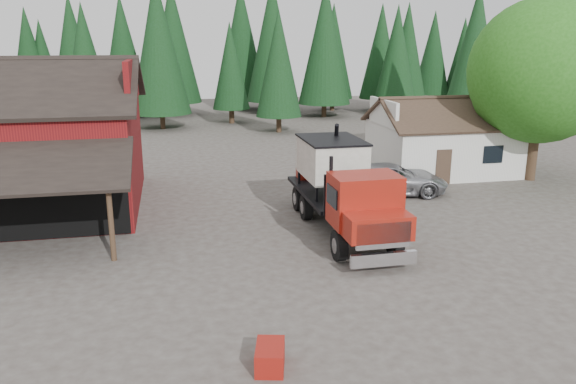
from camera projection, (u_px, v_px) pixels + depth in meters
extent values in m
plane|color=#423A34|center=(273.00, 270.00, 19.87)|extent=(120.00, 120.00, 0.00)
cube|color=maroon|center=(6.00, 158.00, 26.48)|extent=(12.00, 10.00, 5.00)
cube|color=black|center=(10.00, 79.00, 27.92)|extent=(12.80, 5.53, 2.35)
cube|color=maroon|center=(132.00, 80.00, 26.74)|extent=(0.25, 7.00, 2.00)
cylinder|color=#382619|center=(111.00, 224.00, 20.38)|extent=(0.20, 0.20, 2.80)
cube|color=silver|center=(444.00, 147.00, 34.32)|extent=(8.00, 6.00, 3.00)
cube|color=#38281E|center=(459.00, 114.00, 32.31)|extent=(8.60, 3.42, 1.80)
cube|color=#38281E|center=(435.00, 108.00, 35.14)|extent=(8.60, 3.42, 1.80)
cube|color=silver|center=(384.00, 112.00, 32.94)|extent=(0.20, 4.20, 1.50)
cube|color=silver|center=(506.00, 109.00, 34.52)|extent=(0.20, 4.20, 1.50)
cube|color=#38281E|center=(443.00, 167.00, 31.30)|extent=(0.90, 0.06, 2.00)
cube|color=black|center=(493.00, 154.00, 31.74)|extent=(1.20, 0.06, 1.00)
cylinder|color=#382619|center=(532.00, 153.00, 32.25)|extent=(0.60, 0.60, 3.20)
sphere|color=#215D15|center=(542.00, 71.00, 31.04)|extent=(8.00, 8.00, 8.00)
sphere|color=#215D15|center=(512.00, 92.00, 31.88)|extent=(4.40, 4.40, 4.40)
sphere|color=#215D15|center=(565.00, 88.00, 30.72)|extent=(4.80, 4.80, 4.80)
cylinder|color=#382619|center=(279.00, 123.00, 49.17)|extent=(0.44, 0.44, 1.60)
cone|color=black|center=(279.00, 63.00, 47.83)|extent=(3.96, 3.96, 9.00)
cylinder|color=#382619|center=(469.00, 124.00, 48.56)|extent=(0.44, 0.44, 1.60)
cone|color=black|center=(475.00, 52.00, 46.95)|extent=(4.84, 4.84, 11.00)
cylinder|color=#382619|center=(163.00, 120.00, 50.97)|extent=(0.44, 0.44, 1.60)
cone|color=black|center=(158.00, 45.00, 49.23)|extent=(5.28, 5.28, 12.00)
cylinder|color=black|center=(339.00, 245.00, 20.62)|extent=(0.38, 1.15, 1.14)
cylinder|color=black|center=(395.00, 241.00, 21.08)|extent=(0.38, 1.15, 1.14)
cylinder|color=black|center=(306.00, 207.00, 25.32)|extent=(0.38, 1.15, 1.14)
cylinder|color=black|center=(352.00, 204.00, 25.77)|extent=(0.38, 1.15, 1.14)
cylinder|color=black|center=(298.00, 199.00, 26.69)|extent=(0.38, 1.15, 1.14)
cylinder|color=black|center=(342.00, 196.00, 27.14)|extent=(0.38, 1.15, 1.14)
cube|color=black|center=(340.00, 207.00, 23.87)|extent=(1.24, 8.94, 0.42)
cube|color=silver|center=(384.00, 259.00, 19.33)|extent=(2.39, 0.21, 0.47)
cube|color=silver|center=(383.00, 236.00, 19.21)|extent=(1.97, 0.12, 0.93)
cube|color=maroon|center=(377.00, 226.00, 19.76)|extent=(2.35, 1.37, 0.88)
cube|color=maroon|center=(364.00, 200.00, 20.88)|extent=(2.51, 1.79, 1.92)
cube|color=black|center=(373.00, 198.00, 20.02)|extent=(2.18, 0.11, 0.93)
cylinder|color=black|center=(331.00, 180.00, 21.40)|extent=(0.15, 0.15, 1.87)
cube|color=black|center=(355.00, 194.00, 21.87)|extent=(2.55, 0.15, 1.66)
cube|color=black|center=(331.00, 192.00, 25.17)|extent=(2.71, 6.05, 0.17)
cube|color=silver|center=(331.00, 159.00, 24.76)|extent=(2.42, 3.45, 1.66)
cone|color=silver|center=(331.00, 181.00, 25.04)|extent=(2.31, 2.31, 0.73)
cube|color=black|center=(332.00, 140.00, 24.54)|extent=(2.53, 3.56, 0.08)
cylinder|color=black|center=(335.00, 154.00, 26.29)|extent=(0.75, 2.27, 3.17)
cube|color=maroon|center=(304.00, 174.00, 27.31)|extent=(0.63, 0.84, 0.47)
cylinder|color=silver|center=(386.00, 224.00, 22.09)|extent=(0.59, 1.04, 0.58)
imported|color=#9FA0A6|center=(393.00, 179.00, 29.52)|extent=(6.12, 3.71, 1.59)
cube|color=maroon|center=(270.00, 357.00, 13.89)|extent=(0.93, 1.23, 0.60)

